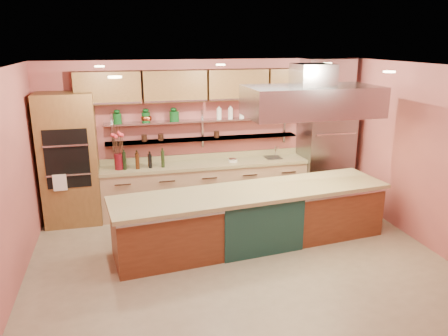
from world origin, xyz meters
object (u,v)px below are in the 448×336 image
object	(u,v)px
kitchen_scale	(233,160)
green_canister	(175,116)
copper_kettle	(147,118)
flower_vase	(119,162)
island	(253,217)
refrigerator	(325,150)

from	to	relation	value
kitchen_scale	green_canister	xyz separation A→B (m)	(-1.04, 0.22, 0.83)
copper_kettle	green_canister	xyz separation A→B (m)	(0.50, 0.00, 0.02)
flower_vase	kitchen_scale	size ratio (longest dim) A/B	1.94
flower_vase	island	bearing A→B (deg)	-38.06
kitchen_scale	copper_kettle	size ratio (longest dim) A/B	0.88
refrigerator	green_canister	world-z (taller)	refrigerator
island	flower_vase	xyz separation A→B (m)	(-1.99, 1.56, 0.62)
kitchen_scale	copper_kettle	bearing A→B (deg)	162.88
refrigerator	copper_kettle	distance (m)	3.51
refrigerator	flower_vase	distance (m)	3.97
flower_vase	kitchen_scale	world-z (taller)	flower_vase
green_canister	flower_vase	bearing A→B (deg)	-168.10
copper_kettle	island	bearing A→B (deg)	-50.84
island	green_canister	xyz separation A→B (m)	(-0.95, 1.78, 1.36)
island	flower_vase	world-z (taller)	flower_vase
island	green_canister	world-z (taller)	green_canister
island	copper_kettle	bearing A→B (deg)	123.00
refrigerator	kitchen_scale	distance (m)	1.89
island	green_canister	bearing A→B (deg)	111.85
refrigerator	island	bearing A→B (deg)	-141.99
refrigerator	flower_vase	xyz separation A→B (m)	(-3.97, 0.01, 0.02)
kitchen_scale	copper_kettle	world-z (taller)	copper_kettle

